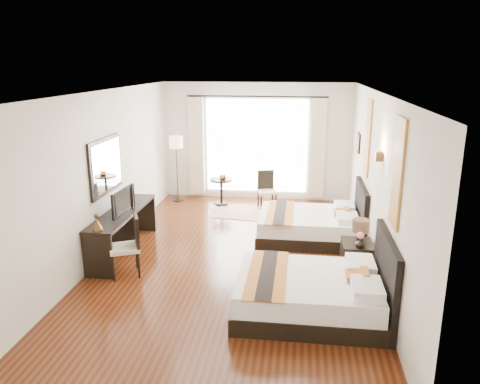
# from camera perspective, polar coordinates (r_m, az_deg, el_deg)

# --- Properties ---
(floor) EXTENTS (4.50, 7.50, 0.01)m
(floor) POSITION_cam_1_polar(r_m,az_deg,el_deg) (8.10, -0.62, -8.11)
(floor) COLOR #38160A
(floor) RESTS_ON ground
(ceiling) EXTENTS (4.50, 7.50, 0.02)m
(ceiling) POSITION_cam_1_polar(r_m,az_deg,el_deg) (7.44, -0.68, 12.03)
(ceiling) COLOR white
(ceiling) RESTS_ON wall_headboard
(wall_headboard) EXTENTS (0.01, 7.50, 2.80)m
(wall_headboard) POSITION_cam_1_polar(r_m,az_deg,el_deg) (7.67, 16.20, 0.99)
(wall_headboard) COLOR silver
(wall_headboard) RESTS_ON floor
(wall_desk) EXTENTS (0.01, 7.50, 2.80)m
(wall_desk) POSITION_cam_1_polar(r_m,az_deg,el_deg) (8.26, -16.26, 2.00)
(wall_desk) COLOR silver
(wall_desk) RESTS_ON floor
(wall_window) EXTENTS (4.50, 0.01, 2.80)m
(wall_window) POSITION_cam_1_polar(r_m,az_deg,el_deg) (11.30, 2.04, 6.13)
(wall_window) COLOR silver
(wall_window) RESTS_ON floor
(wall_entry) EXTENTS (4.50, 0.01, 2.80)m
(wall_entry) POSITION_cam_1_polar(r_m,az_deg,el_deg) (4.18, -8.01, -10.82)
(wall_entry) COLOR silver
(wall_entry) RESTS_ON floor
(window_glass) EXTENTS (2.40, 0.02, 2.20)m
(window_glass) POSITION_cam_1_polar(r_m,az_deg,el_deg) (11.30, 2.03, 5.62)
(window_glass) COLOR white
(window_glass) RESTS_ON wall_window
(sheer_curtain) EXTENTS (2.30, 0.02, 2.10)m
(sheer_curtain) POSITION_cam_1_polar(r_m,az_deg,el_deg) (11.24, 2.00, 5.57)
(sheer_curtain) COLOR white
(sheer_curtain) RESTS_ON wall_window
(drape_left) EXTENTS (0.35, 0.14, 2.35)m
(drape_left) POSITION_cam_1_polar(r_m,az_deg,el_deg) (11.43, -5.31, 5.58)
(drape_left) COLOR beige
(drape_left) RESTS_ON floor
(drape_right) EXTENTS (0.35, 0.14, 2.35)m
(drape_right) POSITION_cam_1_polar(r_m,az_deg,el_deg) (11.16, 9.44, 5.19)
(drape_right) COLOR beige
(drape_right) RESTS_ON floor
(art_panel_near) EXTENTS (0.03, 0.50, 1.35)m
(art_panel_near) POSITION_cam_1_polar(r_m,az_deg,el_deg) (5.98, 18.68, 2.19)
(art_panel_near) COLOR maroon
(art_panel_near) RESTS_ON wall_headboard
(art_panel_far) EXTENTS (0.03, 0.50, 1.35)m
(art_panel_far) POSITION_cam_1_polar(r_m,az_deg,el_deg) (8.63, 15.33, 6.36)
(art_panel_far) COLOR maroon
(art_panel_far) RESTS_ON wall_headboard
(wall_sconce) EXTENTS (0.10, 0.14, 0.14)m
(wall_sconce) POSITION_cam_1_polar(r_m,az_deg,el_deg) (7.15, 16.55, 4.21)
(wall_sconce) COLOR #4A331A
(wall_sconce) RESTS_ON wall_headboard
(mirror_frame) EXTENTS (0.04, 1.25, 0.95)m
(mirror_frame) POSITION_cam_1_polar(r_m,az_deg,el_deg) (8.26, -16.05, 3.09)
(mirror_frame) COLOR black
(mirror_frame) RESTS_ON wall_desk
(mirror_glass) EXTENTS (0.01, 1.12, 0.82)m
(mirror_glass) POSITION_cam_1_polar(r_m,az_deg,el_deg) (8.25, -15.89, 3.09)
(mirror_glass) COLOR white
(mirror_glass) RESTS_ON mirror_frame
(bed_near) EXTENTS (1.99, 1.55, 1.12)m
(bed_near) POSITION_cam_1_polar(r_m,az_deg,el_deg) (6.44, 9.13, -11.99)
(bed_near) COLOR black
(bed_near) RESTS_ON floor
(bed_far) EXTENTS (1.94, 1.51, 1.09)m
(bed_far) POSITION_cam_1_polar(r_m,az_deg,el_deg) (8.96, 8.88, -3.95)
(bed_far) COLOR black
(bed_far) RESTS_ON floor
(nightstand) EXTENTS (0.46, 0.57, 0.55)m
(nightstand) POSITION_cam_1_polar(r_m,az_deg,el_deg) (7.60, 13.99, -7.95)
(nightstand) COLOR black
(nightstand) RESTS_ON floor
(table_lamp) EXTENTS (0.26, 0.26, 0.41)m
(table_lamp) POSITION_cam_1_polar(r_m,az_deg,el_deg) (7.47, 14.49, -4.24)
(table_lamp) COLOR black
(table_lamp) RESTS_ON nightstand
(vase) EXTENTS (0.14, 0.14, 0.14)m
(vase) POSITION_cam_1_polar(r_m,az_deg,el_deg) (7.31, 14.37, -6.44)
(vase) COLOR black
(vase) RESTS_ON nightstand
(console_desk) EXTENTS (0.50, 2.20, 0.76)m
(console_desk) POSITION_cam_1_polar(r_m,az_deg,el_deg) (8.50, -14.03, -4.67)
(console_desk) COLOR black
(console_desk) RESTS_ON floor
(television) EXTENTS (0.18, 0.78, 0.44)m
(television) POSITION_cam_1_polar(r_m,az_deg,el_deg) (8.18, -14.52, -1.06)
(television) COLOR black
(television) RESTS_ON console_desk
(bronze_figurine) EXTENTS (0.21, 0.21, 0.24)m
(bronze_figurine) POSITION_cam_1_polar(r_m,az_deg,el_deg) (7.47, -17.03, -3.68)
(bronze_figurine) COLOR #4A331A
(bronze_figurine) RESTS_ON console_desk
(desk_chair) EXTENTS (0.59, 0.59, 0.97)m
(desk_chair) POSITION_cam_1_polar(r_m,az_deg,el_deg) (7.62, -13.66, -7.71)
(desk_chair) COLOR beige
(desk_chair) RESTS_ON floor
(floor_lamp) EXTENTS (0.32, 0.32, 1.58)m
(floor_lamp) POSITION_cam_1_polar(r_m,az_deg,el_deg) (11.14, -7.79, 5.51)
(floor_lamp) COLOR black
(floor_lamp) RESTS_ON floor
(side_table) EXTENTS (0.53, 0.53, 0.61)m
(side_table) POSITION_cam_1_polar(r_m,az_deg,el_deg) (11.04, -2.28, 0.07)
(side_table) COLOR black
(side_table) RESTS_ON floor
(fruit_bowl) EXTENTS (0.20, 0.20, 0.05)m
(fruit_bowl) POSITION_cam_1_polar(r_m,az_deg,el_deg) (10.92, -2.12, 1.68)
(fruit_bowl) COLOR #49331A
(fruit_bowl) RESTS_ON side_table
(window_chair) EXTENTS (0.50, 0.50, 0.86)m
(window_chair) POSITION_cam_1_polar(r_m,az_deg,el_deg) (10.73, 3.28, -0.62)
(window_chair) COLOR beige
(window_chair) RESTS_ON floor
(jute_rug) EXTENTS (1.29, 0.95, 0.01)m
(jute_rug) POSITION_cam_1_polar(r_m,az_deg,el_deg) (10.36, 0.17, -2.69)
(jute_rug) COLOR tan
(jute_rug) RESTS_ON floor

